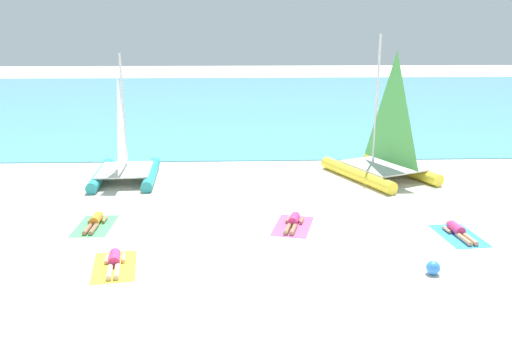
% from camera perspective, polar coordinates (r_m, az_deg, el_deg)
% --- Properties ---
extents(ground_plane, '(120.00, 120.00, 0.00)m').
position_cam_1_polar(ground_plane, '(23.90, -0.45, 0.44)').
color(ground_plane, beige).
extents(ocean_water, '(120.00, 40.00, 0.05)m').
position_cam_1_polar(ocean_water, '(44.42, -1.24, 7.40)').
color(ocean_water, '#4C9EB7').
rests_on(ocean_water, ground).
extents(sailboat_teal, '(2.68, 4.00, 5.04)m').
position_cam_1_polar(sailboat_teal, '(22.18, -13.80, 0.82)').
color(sailboat_teal, teal).
rests_on(sailboat_teal, ground).
extents(sailboat_yellow, '(4.39, 5.19, 5.76)m').
position_cam_1_polar(sailboat_yellow, '(22.52, 13.28, 1.35)').
color(sailboat_yellow, yellow).
rests_on(sailboat_yellow, ground).
extents(towel_leftmost, '(1.14, 1.92, 0.01)m').
position_cam_1_polar(towel_leftmost, '(17.67, -16.77, -5.66)').
color(towel_leftmost, '#4CB266').
rests_on(towel_leftmost, ground).
extents(sunbather_leftmost, '(0.55, 1.56, 0.30)m').
position_cam_1_polar(sunbather_leftmost, '(17.68, -16.75, -5.20)').
color(sunbather_leftmost, orange).
rests_on(sunbather_leftmost, towel_leftmost).
extents(towel_center_left, '(1.39, 2.05, 0.01)m').
position_cam_1_polar(towel_center_left, '(14.70, -14.83, -9.85)').
color(towel_center_left, yellow).
rests_on(towel_center_left, ground).
extents(sunbather_center_left, '(0.65, 1.57, 0.30)m').
position_cam_1_polar(sunbather_center_left, '(14.71, -14.85, -9.30)').
color(sunbather_center_left, '#D83372').
rests_on(sunbather_center_left, towel_center_left).
extents(towel_center_right, '(1.56, 2.12, 0.01)m').
position_cam_1_polar(towel_center_right, '(16.94, 3.95, -5.91)').
color(towel_center_right, '#D84C99').
rests_on(towel_center_right, ground).
extents(sunbather_center_right, '(0.79, 1.55, 0.30)m').
position_cam_1_polar(sunbather_center_right, '(16.96, 3.99, -5.44)').
color(sunbather_center_right, '#D83372').
rests_on(sunbather_center_right, towel_center_right).
extents(towel_rightmost, '(1.28, 2.00, 0.01)m').
position_cam_1_polar(towel_rightmost, '(17.28, 20.79, -6.50)').
color(towel_rightmost, '#338CD8').
rests_on(towel_rightmost, ground).
extents(sunbather_rightmost, '(0.58, 1.57, 0.30)m').
position_cam_1_polar(sunbather_rightmost, '(17.29, 20.73, -6.04)').
color(sunbather_rightmost, '#D83372').
rests_on(sunbather_rightmost, towel_rightmost).
extents(beach_ball, '(0.36, 0.36, 0.36)m').
position_cam_1_polar(beach_ball, '(14.47, 18.34, -9.79)').
color(beach_ball, '#337FE5').
rests_on(beach_ball, ground).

